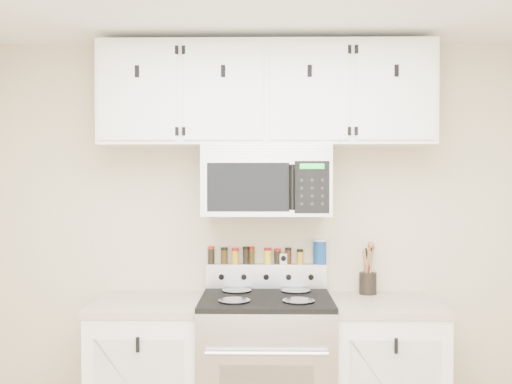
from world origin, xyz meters
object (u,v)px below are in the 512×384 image
utensil_crock (368,281)px  salt_canister (320,252)px  range (266,375)px  microwave (266,180)px

utensil_crock → salt_canister: bearing=170.2°
range → utensil_crock: size_ratio=3.52×
range → utensil_crock: (0.63, 0.23, 0.51)m
utensil_crock → microwave: bearing=-170.6°
salt_canister → utensil_crock: bearing=-9.8°
microwave → utensil_crock: (0.63, 0.10, -0.63)m
microwave → utensil_crock: bearing=9.4°
microwave → salt_canister: bearing=24.6°
range → microwave: microwave is taller
utensil_crock → range: bearing=-160.0°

